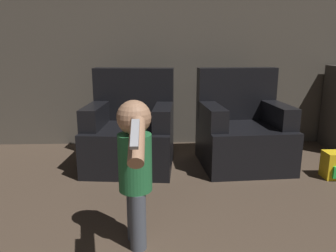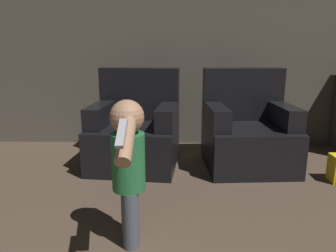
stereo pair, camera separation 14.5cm
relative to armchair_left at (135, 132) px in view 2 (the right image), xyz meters
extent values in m
cube|color=#51493F|center=(0.14, 0.76, 0.97)|extent=(8.40, 0.05, 2.60)
cube|color=black|center=(-0.01, -0.06, -0.12)|extent=(0.87, 0.83, 0.41)
cube|color=black|center=(0.02, 0.24, 0.35)|extent=(0.81, 0.23, 0.53)
cube|color=black|center=(-0.33, -0.03, 0.18)|extent=(0.21, 0.62, 0.20)
cube|color=black|center=(0.32, -0.09, 0.18)|extent=(0.21, 0.62, 0.20)
cube|color=black|center=(1.10, -0.06, -0.12)|extent=(0.85, 0.82, 0.41)
cube|color=black|center=(1.07, 0.24, 0.35)|extent=(0.81, 0.22, 0.53)
cube|color=black|center=(0.77, -0.08, 0.18)|extent=(0.20, 0.61, 0.20)
cube|color=black|center=(1.42, -0.03, 0.18)|extent=(0.20, 0.61, 0.20)
cylinder|color=#474C56|center=(0.14, -1.39, -0.15)|extent=(0.10, 0.10, 0.35)
cylinder|color=#474C56|center=(0.12, -1.29, -0.15)|extent=(0.10, 0.10, 0.35)
cylinder|color=#236638|center=(0.13, -1.34, 0.19)|extent=(0.19, 0.19, 0.33)
sphere|color=#A37556|center=(0.13, -1.34, 0.45)|extent=(0.19, 0.19, 0.19)
cylinder|color=#A37556|center=(0.10, -1.22, 0.17)|extent=(0.08, 0.08, 0.28)
cylinder|color=#A37556|center=(0.16, -1.58, 0.38)|extent=(0.08, 0.28, 0.21)
cube|color=#99999E|center=(0.16, -1.70, 0.45)|extent=(0.04, 0.16, 0.10)
camera|label=1|loc=(0.25, -3.08, 0.83)|focal=35.00mm
camera|label=2|loc=(0.40, -3.08, 0.83)|focal=35.00mm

